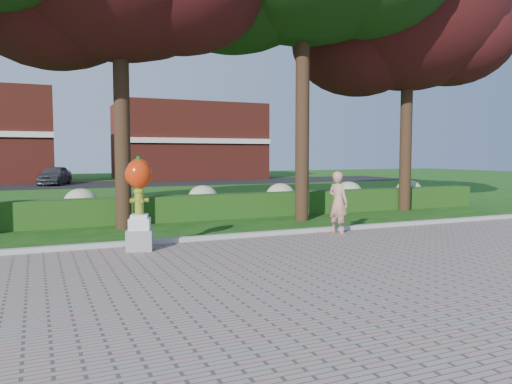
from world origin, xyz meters
TOP-DOWN VIEW (x-y plane):
  - ground at (0.00, 0.00)m, footprint 100.00×100.00m
  - walkway at (0.00, -4.00)m, footprint 40.00×14.00m
  - curb at (0.00, 3.00)m, footprint 40.00×0.18m
  - lawn_hedge at (0.00, 7.00)m, footprint 24.00×0.70m
  - hydrangea_row at (0.57, 8.00)m, footprint 20.10×1.10m
  - street at (0.00, 28.00)m, footprint 50.00×8.00m
  - building_right at (8.00, 34.00)m, footprint 12.00×8.00m
  - tree_far_right at (8.40, 6.58)m, footprint 7.88×6.72m
  - hydrant_sculpture at (-2.23, 2.41)m, footprint 0.68×0.68m
  - woman at (2.97, 2.60)m, footprint 0.54×0.68m
  - parked_car at (-3.06, 28.53)m, footprint 2.70×4.20m

SIDE VIEW (x-z plane):
  - ground at x=0.00m, z-range 0.00..0.00m
  - street at x=0.00m, z-range 0.00..0.02m
  - walkway at x=0.00m, z-range 0.00..0.04m
  - curb at x=0.00m, z-range 0.00..0.15m
  - lawn_hedge at x=0.00m, z-range 0.00..0.80m
  - hydrangea_row at x=0.57m, z-range 0.06..1.04m
  - parked_car at x=-3.06m, z-range 0.02..1.35m
  - woman at x=2.97m, z-range 0.04..1.67m
  - hydrant_sculpture at x=-2.23m, z-range 0.10..2.13m
  - building_right at x=8.00m, z-range 0.00..6.40m
  - tree_far_right at x=8.40m, z-range 1.86..12.07m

